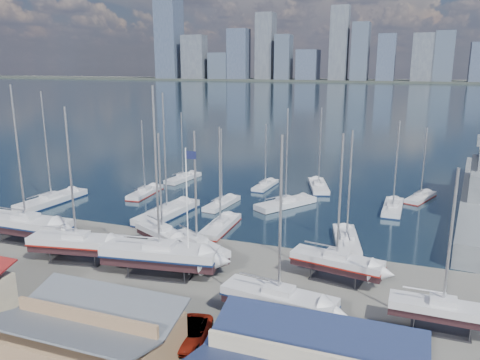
% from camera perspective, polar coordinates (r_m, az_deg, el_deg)
% --- Properties ---
extents(ground, '(1400.00, 1400.00, 0.00)m').
position_cam_1_polar(ground, '(49.75, -6.39, -11.09)').
color(ground, '#605E59').
rests_on(ground, ground).
extents(water, '(1400.00, 600.00, 0.40)m').
position_cam_1_polar(water, '(351.38, 17.13, 9.85)').
color(water, '#1A2E3D').
rests_on(water, ground).
extents(far_shore, '(1400.00, 80.00, 2.20)m').
position_cam_1_polar(far_shore, '(610.81, 18.70, 11.32)').
color(far_shore, '#2D332D').
rests_on(far_shore, ground).
extents(skyline, '(639.14, 43.80, 107.69)m').
position_cam_1_polar(skyline, '(604.84, 18.20, 14.95)').
color(skyline, '#475166').
rests_on(skyline, far_shore).
extents(shed_grey, '(12.60, 8.40, 4.17)m').
position_cam_1_polar(shed_grey, '(36.89, -18.18, -17.49)').
color(shed_grey, '#8C6B4C').
rests_on(shed_grey, ground).
extents(sailboat_cradle_0, '(11.79, 3.35, 18.80)m').
position_cam_1_polar(sailboat_cradle_0, '(62.13, -24.58, -4.95)').
color(sailboat_cradle_0, '#2D2D33').
rests_on(sailboat_cradle_0, ground).
extents(sailboat_cradle_1, '(10.81, 4.75, 16.82)m').
position_cam_1_polar(sailboat_cradle_1, '(54.17, -19.29, -7.27)').
color(sailboat_cradle_1, '#2D2D33').
rests_on(sailboat_cradle_1, ground).
extents(sailboat_cradle_2, '(8.38, 5.86, 13.65)m').
position_cam_1_polar(sailboat_cradle_2, '(55.04, -9.44, -6.48)').
color(sailboat_cradle_2, '#2D2D33').
rests_on(sailboat_cradle_2, ground).
extents(sailboat_cradle_3, '(12.32, 5.07, 19.08)m').
position_cam_1_polar(sailboat_cradle_3, '(48.59, -9.73, -8.96)').
color(sailboat_cradle_3, '#2D2D33').
rests_on(sailboat_cradle_3, ground).
extents(sailboat_cradle_4, '(8.79, 6.63, 14.46)m').
position_cam_1_polar(sailboat_cradle_4, '(50.73, -5.27, -8.10)').
color(sailboat_cradle_4, '#2D2D33').
rests_on(sailboat_cradle_4, ground).
extents(sailboat_cradle_5, '(10.03, 4.01, 15.78)m').
position_cam_1_polar(sailboat_cradle_5, '(40.03, 4.74, -14.30)').
color(sailboat_cradle_5, '#2D2D33').
rests_on(sailboat_cradle_5, ground).
extents(sailboat_cradle_6, '(9.39, 4.08, 14.78)m').
position_cam_1_polar(sailboat_cradle_6, '(47.74, 11.69, -9.78)').
color(sailboat_cradle_6, '#2D2D33').
rests_on(sailboat_cradle_6, ground).
extents(sailboat_cradle_7, '(8.20, 2.39, 13.54)m').
position_cam_1_polar(sailboat_cradle_7, '(41.89, 23.44, -14.31)').
color(sailboat_cradle_7, '#2D2D33').
rests_on(sailboat_cradle_7, ground).
extents(sailboat_moored_0, '(4.44, 12.27, 17.96)m').
position_cam_1_polar(sailboat_moored_0, '(78.08, -21.95, -2.46)').
color(sailboat_moored_0, black).
rests_on(sailboat_moored_0, water).
extents(sailboat_moored_1, '(2.83, 8.74, 12.91)m').
position_cam_1_polar(sailboat_moored_1, '(78.81, -11.49, -1.57)').
color(sailboat_moored_1, black).
rests_on(sailboat_moored_1, water).
extents(sailboat_moored_2, '(3.68, 8.99, 13.17)m').
position_cam_1_polar(sailboat_moored_2, '(87.47, -6.95, 0.15)').
color(sailboat_moored_2, black).
rests_on(sailboat_moored_2, water).
extents(sailboat_moored_3, '(4.81, 12.44, 18.13)m').
position_cam_1_polar(sailboat_moored_3, '(67.26, -8.86, -4.14)').
color(sailboat_moored_3, black).
rests_on(sailboat_moored_3, water).
extents(sailboat_moored_4, '(3.15, 8.39, 12.37)m').
position_cam_1_polar(sailboat_moored_4, '(71.18, -2.23, -2.95)').
color(sailboat_moored_4, black).
rests_on(sailboat_moored_4, water).
extents(sailboat_moored_5, '(2.73, 7.96, 11.70)m').
position_cam_1_polar(sailboat_moored_5, '(81.80, 3.10, -0.74)').
color(sailboat_moored_5, black).
rests_on(sailboat_moored_5, water).
extents(sailboat_moored_6, '(2.85, 9.45, 14.04)m').
position_cam_1_polar(sailboat_moored_6, '(61.43, -2.41, -5.75)').
color(sailboat_moored_6, black).
rests_on(sailboat_moored_6, water).
extents(sailboat_moored_7, '(8.03, 10.19, 15.53)m').
position_cam_1_polar(sailboat_moored_7, '(71.23, 5.59, -3.00)').
color(sailboat_moored_7, black).
rests_on(sailboat_moored_7, water).
extents(sailboat_moored_8, '(5.54, 10.16, 14.63)m').
position_cam_1_polar(sailboat_moored_8, '(81.97, 9.54, -0.89)').
color(sailboat_moored_8, black).
rests_on(sailboat_moored_8, water).
extents(sailboat_moored_9, '(4.72, 9.88, 14.39)m').
position_cam_1_polar(sailboat_moored_9, '(57.92, 12.84, -7.33)').
color(sailboat_moored_9, black).
rests_on(sailboat_moored_9, water).
extents(sailboat_moored_10, '(2.81, 9.34, 13.88)m').
position_cam_1_polar(sailboat_moored_10, '(72.59, 18.12, -3.34)').
color(sailboat_moored_10, black).
rests_on(sailboat_moored_10, water).
extents(sailboat_moored_11, '(5.00, 8.34, 12.06)m').
position_cam_1_polar(sailboat_moored_11, '(79.77, 21.15, -2.06)').
color(sailboat_moored_11, black).
rests_on(sailboat_moored_11, water).
extents(car_a, '(3.27, 5.11, 1.62)m').
position_cam_1_polar(car_a, '(44.75, -22.89, -14.02)').
color(car_a, gray).
rests_on(car_a, ground).
extents(car_b, '(4.19, 2.67, 1.31)m').
position_cam_1_polar(car_b, '(46.93, -20.56, -12.67)').
color(car_b, gray).
rests_on(car_b, ground).
extents(car_c, '(3.41, 5.57, 1.44)m').
position_cam_1_polar(car_c, '(38.28, -5.80, -18.07)').
color(car_c, gray).
rests_on(car_c, ground).
extents(car_d, '(2.22, 4.80, 1.36)m').
position_cam_1_polar(car_d, '(37.50, 5.14, -18.87)').
color(car_d, gray).
rests_on(car_d, ground).
extents(flagpole, '(1.16, 0.12, 13.24)m').
position_cam_1_polar(flagpole, '(46.10, -6.37, -2.88)').
color(flagpole, white).
rests_on(flagpole, ground).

